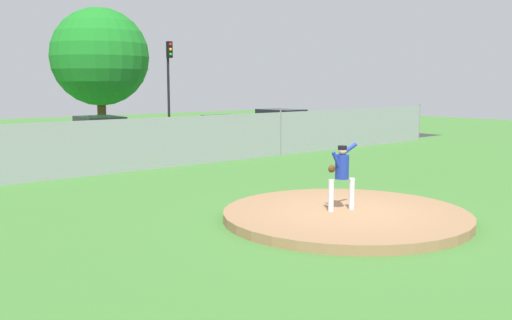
# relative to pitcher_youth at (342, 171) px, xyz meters

# --- Properties ---
(ground_plane) EXTENTS (80.00, 80.00, 0.00)m
(ground_plane) POSITION_rel_pitcher_youth_xyz_m (0.05, 5.89, -1.16)
(ground_plane) COLOR #427A33
(asphalt_strip) EXTENTS (44.00, 7.00, 0.01)m
(asphalt_strip) POSITION_rel_pitcher_youth_xyz_m (0.05, 14.39, -1.16)
(asphalt_strip) COLOR #2B2B2D
(asphalt_strip) RESTS_ON ground_plane
(pitchers_mound) EXTENTS (5.76, 5.76, 0.21)m
(pitchers_mound) POSITION_rel_pitcher_youth_xyz_m (0.05, -0.11, -1.05)
(pitchers_mound) COLOR #99704C
(pitchers_mound) RESTS_ON ground_plane
(pitcher_youth) EXTENTS (0.82, 0.32, 1.60)m
(pitcher_youth) POSITION_rel_pitcher_youth_xyz_m (0.00, 0.00, 0.00)
(pitcher_youth) COLOR silver
(pitcher_youth) RESTS_ON pitchers_mound
(baseball) EXTENTS (0.07, 0.07, 0.07)m
(baseball) POSITION_rel_pitcher_youth_xyz_m (0.09, 0.50, -0.91)
(baseball) COLOR white
(baseball) RESTS_ON pitchers_mound
(chainlink_fence) EXTENTS (35.74, 0.07, 2.03)m
(chainlink_fence) POSITION_rel_pitcher_youth_xyz_m (0.05, 9.89, -0.19)
(chainlink_fence) COLOR gray
(chainlink_fence) RESTS_ON ground_plane
(parked_car_silver) EXTENTS (1.99, 4.50, 1.82)m
(parked_car_silver) POSITION_rel_pitcher_youth_xyz_m (11.05, 14.04, -0.30)
(parked_car_silver) COLOR #B7BABF
(parked_car_silver) RESTS_ON ground_plane
(parked_car_teal) EXTENTS (2.10, 4.25, 1.62)m
(parked_car_teal) POSITION_rel_pitcher_youth_xyz_m (7.30, 14.01, -0.39)
(parked_car_teal) COLOR #146066
(parked_car_teal) RESTS_ON ground_plane
(parked_car_champagne) EXTENTS (2.12, 4.27, 1.77)m
(parked_car_champagne) POSITION_rel_pitcher_youth_xyz_m (0.90, 14.85, -0.33)
(parked_car_champagne) COLOR tan
(parked_car_champagne) RESTS_ON ground_plane
(traffic_cone_orange) EXTENTS (0.40, 0.40, 0.55)m
(traffic_cone_orange) POSITION_rel_pitcher_youth_xyz_m (4.63, 11.30, -0.90)
(traffic_cone_orange) COLOR orange
(traffic_cone_orange) RESTS_ON asphalt_strip
(traffic_light_far) EXTENTS (0.28, 0.46, 5.53)m
(traffic_light_far) POSITION_rel_pitcher_youth_xyz_m (7.00, 18.91, 2.57)
(traffic_light_far) COLOR black
(traffic_light_far) RESTS_ON ground_plane
(tree_leaning_west) EXTENTS (5.56, 5.56, 7.51)m
(tree_leaning_west) POSITION_rel_pitcher_youth_xyz_m (4.45, 22.20, 3.55)
(tree_leaning_west) COLOR #4C331E
(tree_leaning_west) RESTS_ON ground_plane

